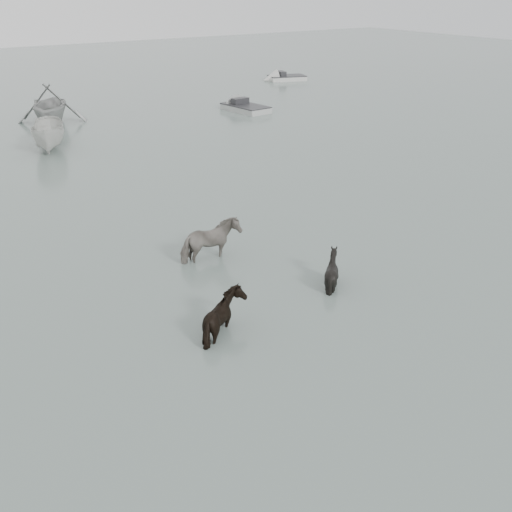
# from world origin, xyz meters

# --- Properties ---
(ground) EXTENTS (140.00, 140.00, 0.00)m
(ground) POSITION_xyz_m (0.00, 0.00, 0.00)
(ground) COLOR #576861
(ground) RESTS_ON ground
(pony_pinto) EXTENTS (1.83, 0.85, 1.54)m
(pony_pinto) POSITION_xyz_m (0.12, 2.86, 0.77)
(pony_pinto) COLOR black
(pony_pinto) RESTS_ON ground
(pony_dark) EXTENTS (1.69, 1.78, 1.40)m
(pony_dark) POSITION_xyz_m (-1.80, -1.13, 0.70)
(pony_dark) COLOR black
(pony_dark) RESTS_ON ground
(pony_black) EXTENTS (1.24, 1.12, 1.29)m
(pony_black) POSITION_xyz_m (2.06, -0.46, 0.65)
(pony_black) COLOR black
(pony_black) RESTS_ON ground
(rowboat_trail) EXTENTS (5.52, 5.84, 2.43)m
(rowboat_trail) POSITION_xyz_m (2.36, 24.88, 1.21)
(rowboat_trail) COLOR #9C9E9C
(rowboat_trail) RESTS_ON ground
(boat_small) EXTENTS (2.87, 4.33, 1.57)m
(boat_small) POSITION_xyz_m (0.37, 18.92, 0.78)
(boat_small) COLOR beige
(boat_small) RESTS_ON ground
(skiff_port) EXTENTS (2.05, 4.68, 0.75)m
(skiff_port) POSITION_xyz_m (13.66, 21.62, 0.38)
(skiff_port) COLOR #A2A4A2
(skiff_port) RESTS_ON ground
(skiff_star) EXTENTS (4.35, 2.67, 0.75)m
(skiff_star) POSITION_xyz_m (23.57, 30.59, 0.38)
(skiff_star) COLOR beige
(skiff_star) RESTS_ON ground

